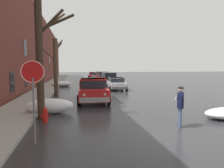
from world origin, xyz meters
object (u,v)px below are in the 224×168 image
(sedan_silver_parked_kerbside_close, at_px, (116,83))
(sedan_grey_queued_behind_truck, at_px, (96,76))
(bare_tree_at_the_corner, at_px, (41,55))
(suv_black_parked_kerbside_mid, at_px, (109,78))
(bare_tree_second_along_sidewalk, at_px, (55,63))
(pickup_truck_red_approaching_near_lane, at_px, (93,90))
(fire_hydrant, at_px, (45,115))
(suv_maroon_parked_far_down_block, at_px, (102,76))
(sedan_red_at_far_intersection, at_px, (92,75))
(pedestrian_with_coffee, at_px, (180,103))
(stop_sign_at_corner, at_px, (33,79))

(sedan_silver_parked_kerbside_close, height_order, sedan_grey_queued_behind_truck, same)
(bare_tree_at_the_corner, height_order, suv_black_parked_kerbside_mid, bare_tree_at_the_corner)
(bare_tree_second_along_sidewalk, distance_m, pickup_truck_red_approaching_near_lane, 5.42)
(sedan_silver_parked_kerbside_close, bearing_deg, pickup_truck_red_approaching_near_lane, -116.05)
(bare_tree_second_along_sidewalk, xyz_separation_m, suv_black_parked_kerbside_mid, (6.66, 9.29, -1.95))
(pickup_truck_red_approaching_near_lane, relative_size, fire_hydrant, 7.31)
(pickup_truck_red_approaching_near_lane, distance_m, sedan_grey_queued_behind_truck, 25.34)
(pickup_truck_red_approaching_near_lane, height_order, suv_maroon_parked_far_down_block, suv_maroon_parked_far_down_block)
(sedan_silver_parked_kerbside_close, height_order, suv_maroon_parked_far_down_block, suv_maroon_parked_far_down_block)
(suv_black_parked_kerbside_mid, height_order, sedan_red_at_far_intersection, suv_black_parked_kerbside_mid)
(suv_maroon_parked_far_down_block, height_order, pedestrian_with_coffee, suv_maroon_parked_far_down_block)
(pickup_truck_red_approaching_near_lane, bearing_deg, pedestrian_with_coffee, -66.25)
(bare_tree_second_along_sidewalk, distance_m, suv_black_parked_kerbside_mid, 11.60)
(sedan_grey_queued_behind_truck, height_order, stop_sign_at_corner, stop_sign_at_corner)
(sedan_grey_queued_behind_truck, bearing_deg, bare_tree_at_the_corner, -101.89)
(bare_tree_at_the_corner, xyz_separation_m, sedan_red_at_far_intersection, (6.04, 36.42, -2.37))
(pickup_truck_red_approaching_near_lane, height_order, stop_sign_at_corner, stop_sign_at_corner)
(suv_black_parked_kerbside_mid, distance_m, suv_maroon_parked_far_down_block, 5.95)
(pickup_truck_red_approaching_near_lane, bearing_deg, bare_tree_at_the_corner, -124.32)
(suv_black_parked_kerbside_mid, bearing_deg, sedan_red_at_far_intersection, 91.59)
(sedan_silver_parked_kerbside_close, bearing_deg, fire_hydrant, -117.40)
(bare_tree_at_the_corner, height_order, pickup_truck_red_approaching_near_lane, bare_tree_at_the_corner)
(bare_tree_second_along_sidewalk, height_order, sedan_grey_queued_behind_truck, bare_tree_second_along_sidewalk)
(sedan_silver_parked_kerbside_close, bearing_deg, bare_tree_second_along_sidewalk, -155.48)
(bare_tree_second_along_sidewalk, xyz_separation_m, suv_maroon_parked_far_down_block, (6.60, 15.25, -1.95))
(pickup_truck_red_approaching_near_lane, relative_size, stop_sign_at_corner, 1.86)
(sedan_silver_parked_kerbside_close, xyz_separation_m, sedan_red_at_far_intersection, (-0.24, 25.24, -0.00))
(sedan_silver_parked_kerbside_close, xyz_separation_m, stop_sign_at_corner, (-6.09, -14.31, 1.40))
(sedan_grey_queued_behind_truck, xyz_separation_m, sedan_red_at_far_intersection, (-0.14, 7.05, -0.00))
(suv_maroon_parked_far_down_block, bearing_deg, stop_sign_at_corner, -103.33)
(sedan_grey_queued_behind_truck, bearing_deg, pedestrian_with_coffee, -90.53)
(bare_tree_at_the_corner, height_order, fire_hydrant, bare_tree_at_the_corner)
(stop_sign_at_corner, bearing_deg, suv_maroon_parked_far_down_block, 76.67)
(bare_tree_second_along_sidewalk, xyz_separation_m, sedan_grey_queued_behind_truck, (6.28, 21.11, -2.18))
(pickup_truck_red_approaching_near_lane, bearing_deg, suv_black_parked_kerbside_mid, 74.59)
(fire_hydrant, bearing_deg, sedan_grey_queued_behind_truck, 78.66)
(pickup_truck_red_approaching_near_lane, relative_size, suv_black_parked_kerbside_mid, 1.13)
(sedan_red_at_far_intersection, relative_size, pedestrian_with_coffee, 2.31)
(suv_maroon_parked_far_down_block, bearing_deg, pickup_truck_red_approaching_near_lane, -100.63)
(bare_tree_second_along_sidewalk, relative_size, pickup_truck_red_approaching_near_lane, 1.05)
(bare_tree_second_along_sidewalk, bearing_deg, pickup_truck_red_approaching_near_lane, -53.40)
(suv_maroon_parked_far_down_block, height_order, sedan_grey_queued_behind_truck, suv_maroon_parked_far_down_block)
(pedestrian_with_coffee, distance_m, fire_hydrant, 6.07)
(bare_tree_at_the_corner, relative_size, suv_black_parked_kerbside_mid, 1.25)
(fire_hydrant, xyz_separation_m, stop_sign_at_corner, (0.03, -2.52, 1.80))
(bare_tree_second_along_sidewalk, height_order, pickup_truck_red_approaching_near_lane, bare_tree_second_along_sidewalk)
(pedestrian_with_coffee, bearing_deg, suv_black_parked_kerbside_mid, 88.07)
(suv_black_parked_kerbside_mid, xyz_separation_m, sedan_grey_queued_behind_truck, (-0.38, 11.81, -0.24))
(sedan_grey_queued_behind_truck, bearing_deg, stop_sign_at_corner, -100.44)
(sedan_silver_parked_kerbside_close, distance_m, suv_maroon_parked_far_down_block, 12.34)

